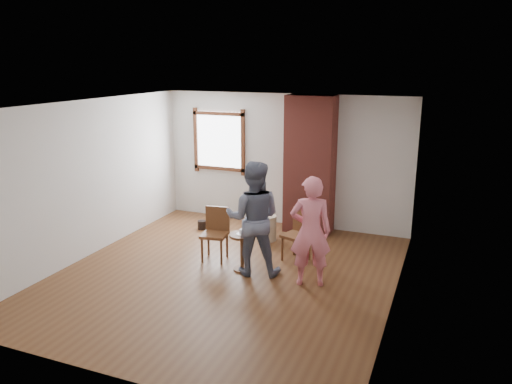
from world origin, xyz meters
TOP-DOWN VIEW (x-y plane):
  - ground at (0.00, 0.00)m, footprint 5.50×5.50m
  - room_shell at (-0.06, 0.61)m, footprint 5.04×5.52m
  - brick_chimney at (0.60, 2.50)m, footprint 0.90×0.50m
  - stoneware_crock at (0.03, 1.70)m, footprint 0.40×0.40m
  - dark_pot at (-1.36, 1.80)m, footprint 0.20×0.20m
  - dining_chair_left at (-0.44, 0.58)m, footprint 0.46×0.46m
  - dining_chair_right at (0.85, 1.04)m, footprint 0.51×0.51m
  - side_table at (0.16, 0.27)m, footprint 0.40×0.40m
  - cake_plate at (0.16, 0.27)m, footprint 0.18×0.18m
  - cake_slice at (0.17, 0.27)m, footprint 0.08×0.07m
  - man at (0.36, 0.26)m, footprint 1.01×0.87m
  - person_pink at (1.28, 0.18)m, footprint 0.69×0.57m

SIDE VIEW (x-z plane):
  - ground at x=0.00m, z-range 0.00..0.00m
  - dark_pot at x=-1.36m, z-range 0.00..0.17m
  - stoneware_crock at x=0.03m, z-range 0.00..0.46m
  - side_table at x=0.16m, z-range 0.10..0.70m
  - dining_chair_right at x=0.85m, z-range 0.05..0.90m
  - dining_chair_left at x=-0.44m, z-range 0.05..0.92m
  - cake_plate at x=0.16m, z-range 0.60..0.61m
  - cake_slice at x=0.17m, z-range 0.61..0.67m
  - person_pink at x=1.28m, z-range 0.00..1.64m
  - man at x=0.36m, z-range 0.00..1.77m
  - brick_chimney at x=0.60m, z-range 0.00..2.60m
  - room_shell at x=-0.06m, z-range 0.50..3.12m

